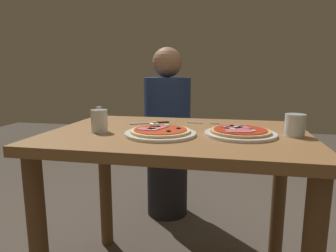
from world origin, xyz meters
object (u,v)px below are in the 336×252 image
object	(u,v)px
pizza_across_left	(240,132)
water_glass_near	(295,127)
pizza_foreground	(160,132)
salt_shaker	(99,113)
fork	(201,123)
knife	(152,123)
diner_person	(167,138)
water_glass_far	(99,122)
dining_table	(178,162)

from	to	relation	value
pizza_across_left	water_glass_near	world-z (taller)	water_glass_near
pizza_foreground	salt_shaker	distance (m)	0.53
fork	knife	world-z (taller)	knife
water_glass_near	diner_person	xyz separation A→B (m)	(-0.67, 0.77, -0.24)
fork	salt_shaker	bearing A→B (deg)	177.20
pizza_foreground	water_glass_near	xyz separation A→B (m)	(0.52, 0.09, 0.03)
water_glass_far	knife	world-z (taller)	water_glass_far
pizza_foreground	pizza_across_left	xyz separation A→B (m)	(0.31, 0.06, -0.00)
knife	salt_shaker	xyz separation A→B (m)	(-0.31, 0.07, 0.03)
water_glass_far	diner_person	bearing A→B (deg)	82.25
water_glass_near	diner_person	bearing A→B (deg)	131.16
water_glass_near	fork	xyz separation A→B (m)	(-0.39, 0.22, -0.04)
pizza_across_left	salt_shaker	bearing A→B (deg)	159.33
pizza_foreground	water_glass_far	xyz separation A→B (m)	(-0.26, 0.01, 0.03)
water_glass_near	dining_table	bearing A→B (deg)	-179.91
fork	knife	bearing A→B (deg)	-169.24
fork	diner_person	xyz separation A→B (m)	(-0.28, 0.55, -0.21)
water_glass_near	knife	distance (m)	0.65
water_glass_near	fork	size ratio (longest dim) A/B	0.55
pizza_across_left	diner_person	bearing A→B (deg)	120.11
dining_table	salt_shaker	distance (m)	0.56
pizza_across_left	knife	xyz separation A→B (m)	(-0.41, 0.20, -0.01)
fork	pizza_across_left	bearing A→B (deg)	-54.13
water_glass_far	knife	size ratio (longest dim) A/B	0.52
knife	salt_shaker	world-z (taller)	salt_shaker
dining_table	water_glass_far	world-z (taller)	water_glass_far
salt_shaker	fork	bearing A→B (deg)	-2.80
pizza_foreground	fork	distance (m)	0.33
knife	diner_person	world-z (taller)	diner_person
pizza_foreground	knife	xyz separation A→B (m)	(-0.10, 0.26, -0.01)
water_glass_far	salt_shaker	distance (m)	0.35
water_glass_far	diner_person	distance (m)	0.89
knife	water_glass_far	bearing A→B (deg)	-123.25
pizza_across_left	diner_person	world-z (taller)	diner_person
dining_table	salt_shaker	size ratio (longest dim) A/B	16.14
dining_table	salt_shaker	bearing A→B (deg)	152.48
water_glass_near	pizza_across_left	bearing A→B (deg)	-171.84
dining_table	salt_shaker	xyz separation A→B (m)	(-0.47, 0.24, 0.17)
fork	water_glass_far	bearing A→B (deg)	-143.52
pizza_foreground	salt_shaker	bearing A→B (deg)	141.14
knife	dining_table	bearing A→B (deg)	-47.91
salt_shaker	pizza_foreground	bearing A→B (deg)	-38.86
pizza_across_left	knife	world-z (taller)	pizza_across_left
water_glass_far	diner_person	world-z (taller)	diner_person
fork	dining_table	bearing A→B (deg)	-109.65
salt_shaker	diner_person	distance (m)	0.63
pizza_foreground	knife	world-z (taller)	pizza_foreground
fork	diner_person	size ratio (longest dim) A/B	0.13
dining_table	pizza_across_left	distance (m)	0.30
pizza_foreground	diner_person	world-z (taller)	diner_person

